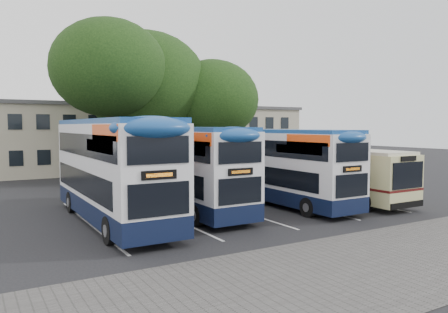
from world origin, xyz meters
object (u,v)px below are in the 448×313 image
tree_right (212,100)px  bus_dd_mid (186,165)px  bus_dd_right (283,163)px  tree_left (109,68)px  bus_dd_left (112,166)px  tree_mid (145,84)px  lamp_post (236,116)px  bus_single (332,170)px

tree_right → bus_dd_mid: bearing=-124.0°
tree_right → bus_dd_right: size_ratio=0.99×
tree_left → bus_dd_mid: bearing=-86.8°
bus_dd_left → bus_dd_mid: size_ratio=1.08×
bus_dd_mid → tree_mid: bearing=77.8°
lamp_post → tree_right: 4.89m
tree_left → bus_single: size_ratio=1.18×
tree_left → bus_single: 16.58m
bus_dd_left → lamp_post: bearing=44.0°
bus_dd_left → tree_left: bearing=74.6°
tree_right → bus_single: tree_right is taller
tree_mid → bus_dd_mid: tree_mid is taller
bus_dd_right → bus_single: size_ratio=0.98×
bus_single → tree_left: bearing=127.7°
tree_mid → tree_right: (5.12, -1.53, -1.13)m
bus_dd_mid → bus_single: bearing=-6.9°
tree_left → bus_single: (9.33, -12.06, -6.51)m
tree_right → bus_single: (0.68, -12.96, -4.67)m
tree_left → bus_dd_left: 13.39m
bus_dd_right → tree_left: bearing=115.9°
lamp_post → tree_right: size_ratio=0.95×
bus_dd_right → bus_single: bearing=-0.5°
tree_left → bus_dd_right: bearing=-64.1°
bus_dd_mid → tree_right: bearing=56.0°
lamp_post → tree_right: (-3.91, -2.66, 1.24)m
tree_mid → bus_dd_mid: size_ratio=1.17×
lamp_post → bus_dd_left: bearing=-136.0°
tree_left → bus_dd_mid: (0.62, -11.01, -5.89)m
bus_dd_right → tree_right: bearing=77.7°
bus_dd_left → bus_dd_right: 9.04m
tree_mid → bus_dd_left: size_ratio=1.08×
bus_dd_mid → bus_dd_right: 5.31m
lamp_post → bus_single: 16.32m
lamp_post → tree_left: bearing=-164.2°
lamp_post → bus_single: lamp_post is taller
bus_dd_right → tree_mid: bearing=99.0°
tree_left → bus_dd_left: (-3.21, -11.68, -5.71)m
tree_mid → bus_dd_left: 16.42m
tree_left → tree_right: bearing=6.0°
lamp_post → bus_dd_right: bearing=-113.4°
tree_left → lamp_post: bearing=15.8°
bus_dd_mid → bus_single: (8.71, -1.05, -0.62)m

